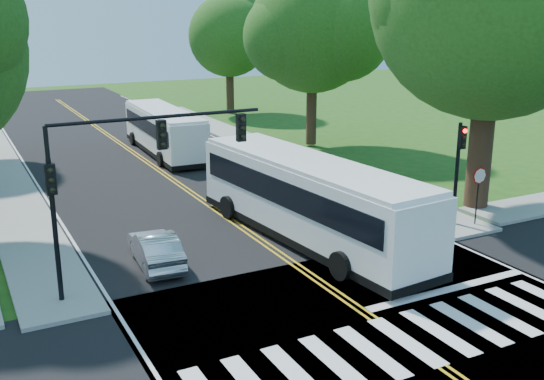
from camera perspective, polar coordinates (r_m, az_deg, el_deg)
ground at (r=19.21m, az=10.95°, el=-12.56°), size 140.00×140.00×0.00m
road at (r=34.11m, az=-7.99°, el=0.28°), size 14.00×96.00×0.01m
cross_road at (r=19.20m, az=10.95°, el=-12.54°), size 60.00×12.00×0.01m
center_line at (r=37.78m, az=-10.05°, el=1.73°), size 0.36×70.00×0.01m
edge_line_w at (r=36.43m, az=-20.27°, el=0.45°), size 0.12×70.00×0.01m
edge_line_e at (r=40.26m, az=-0.79°, el=2.84°), size 0.12×70.00×0.01m
crosswalk at (r=18.86m, az=11.91°, el=-13.12°), size 12.60×3.00×0.01m
stop_bar at (r=22.38m, az=15.54°, el=-8.57°), size 6.60×0.40×0.01m
sidewalk_nw at (r=39.18m, az=-23.05°, el=1.29°), size 2.60×40.00×0.15m
sidewalk_ne at (r=43.52m, az=-0.80°, el=3.90°), size 2.60×40.00×0.15m
tree_east_mid at (r=43.28m, az=3.68°, el=14.19°), size 8.40×8.40×11.93m
tree_east_far at (r=58.00m, az=-3.87°, el=13.60°), size 7.20×7.20×10.34m
signal_nw at (r=20.64m, az=-12.89°, el=2.37°), size 7.15×0.46×5.66m
signal_ne at (r=27.90m, az=16.39°, el=2.58°), size 0.30×0.46×4.40m
stop_sign at (r=28.35m, az=18.06°, el=0.70°), size 0.76×0.08×2.53m
bus_lead at (r=25.57m, az=3.30°, el=-0.74°), size 3.96×13.04×3.33m
bus_follow at (r=42.05m, az=-9.66°, el=5.29°), size 3.03×11.28×2.89m
hatchback at (r=23.66m, az=-10.38°, el=-5.21°), size 1.67×4.00×1.29m
suv at (r=32.21m, az=3.04°, el=0.70°), size 2.87×4.95×1.30m
dark_sedan at (r=35.30m, az=1.40°, el=2.15°), size 2.58×5.05×1.40m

